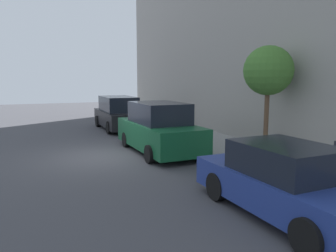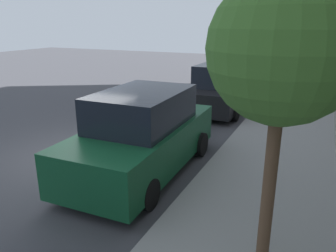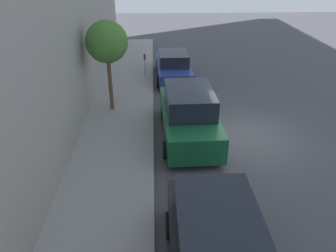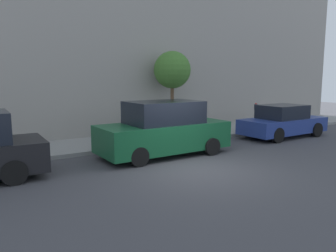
% 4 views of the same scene
% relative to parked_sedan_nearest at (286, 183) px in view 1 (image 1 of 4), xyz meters
% --- Properties ---
extents(ground_plane, '(60.00, 60.00, 0.00)m').
position_rel_parked_sedan_nearest_xyz_m(ground_plane, '(-2.34, 6.87, -0.72)').
color(ground_plane, '#424247').
extents(sidewalk, '(2.89, 32.00, 0.15)m').
position_rel_parked_sedan_nearest_xyz_m(sidewalk, '(2.61, 6.87, -0.65)').
color(sidewalk, gray).
rests_on(sidewalk, ground_plane).
extents(parked_sedan_nearest, '(1.92, 4.54, 1.54)m').
position_rel_parked_sedan_nearest_xyz_m(parked_sedan_nearest, '(0.00, 0.00, 0.00)').
color(parked_sedan_nearest, navy).
rests_on(parked_sedan_nearest, ground_plane).
extents(parked_suv_second, '(2.10, 4.85, 1.98)m').
position_rel_parked_sedan_nearest_xyz_m(parked_suv_second, '(-0.21, 6.77, 0.21)').
color(parked_suv_second, '#14512D').
rests_on(parked_suv_second, ground_plane).
extents(parked_minivan_third, '(2.02, 4.92, 1.90)m').
position_rel_parked_sedan_nearest_xyz_m(parked_minivan_third, '(-0.14, 13.40, 0.20)').
color(parked_minivan_third, black).
rests_on(parked_minivan_third, ground_plane).
extents(street_tree, '(1.76, 1.76, 3.92)m').
position_rel_parked_sedan_nearest_xyz_m(street_tree, '(3.03, 4.35, 2.44)').
color(street_tree, brown).
rests_on(street_tree, sidewalk).
extents(fire_hydrant, '(0.20, 0.20, 0.69)m').
position_rel_parked_sedan_nearest_xyz_m(fire_hydrant, '(1.51, 16.31, -0.23)').
color(fire_hydrant, gold).
rests_on(fire_hydrant, sidewalk).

